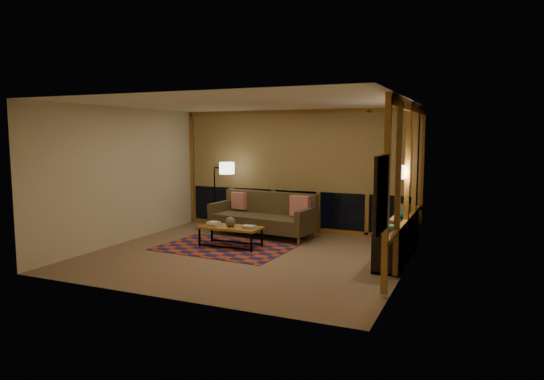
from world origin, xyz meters
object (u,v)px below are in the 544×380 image
at_px(floor_lamp, 215,195).
at_px(bookshelf, 398,239).
at_px(sofa, 262,215).
at_px(coffee_table, 231,237).

xyz_separation_m(floor_lamp, bookshelf, (4.27, -0.94, -0.46)).
bearing_deg(bookshelf, sofa, 167.88).
relative_size(coffee_table, floor_lamp, 0.78).
height_order(floor_lamp, bookshelf, floor_lamp).
bearing_deg(coffee_table, bookshelf, 9.78).
bearing_deg(sofa, coffee_table, -89.71).
height_order(coffee_table, floor_lamp, floor_lamp).
bearing_deg(bookshelf, coffee_table, -170.06).
relative_size(sofa, floor_lamp, 1.43).
relative_size(sofa, coffee_table, 1.84).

